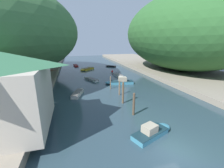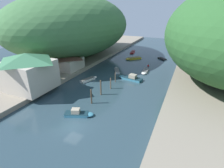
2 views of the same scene
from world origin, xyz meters
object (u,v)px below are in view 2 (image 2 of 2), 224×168
(boat_yellow_tender, at_px, (79,114))
(boat_far_upstream, at_px, (133,58))
(person_on_quay, at_px, (58,76))
(boat_mid_channel, at_px, (161,58))
(boat_cabin_cruiser, at_px, (130,78))
(boat_red_skiff, at_px, (117,70))
(boat_far_right_bank, at_px, (90,79))
(channel_buoy_near, at_px, (148,66))
(waterfront_building, at_px, (28,71))
(boat_moored_right, at_px, (145,71))
(boathouse_shed, at_px, (66,61))
(boat_open_rowboat, at_px, (133,52))

(boat_yellow_tender, xyz_separation_m, boat_far_upstream, (-2.88, 38.69, -0.12))
(person_on_quay, bearing_deg, boat_mid_channel, -50.76)
(boat_cabin_cruiser, xyz_separation_m, boat_red_skiff, (-5.94, 5.13, -0.21))
(boat_far_right_bank, distance_m, channel_buoy_near, 20.75)
(boat_yellow_tender, distance_m, boat_red_skiff, 24.91)
(boat_far_right_bank, height_order, boat_red_skiff, boat_far_right_bank)
(waterfront_building, bearing_deg, boat_moored_right, 49.50)
(boat_yellow_tender, xyz_separation_m, channel_buoy_near, (4.42, 32.19, -0.05))
(boat_far_upstream, bearing_deg, boat_yellow_tender, 138.50)
(boathouse_shed, relative_size, boat_far_right_bank, 1.61)
(boat_far_upstream, relative_size, boat_mid_channel, 1.41)
(boat_yellow_tender, distance_m, boat_mid_channel, 43.73)
(boat_open_rowboat, bearing_deg, waterfront_building, -108.45)
(waterfront_building, xyz_separation_m, channel_buoy_near, (19.30, 28.59, -4.62))
(boat_open_rowboat, distance_m, boat_cabin_cruiser, 30.56)
(boat_open_rowboat, relative_size, boat_cabin_cruiser, 0.89)
(boat_cabin_cruiser, height_order, boat_red_skiff, boat_cabin_cruiser)
(boathouse_shed, bearing_deg, boat_yellow_tender, -47.80)
(waterfront_building, height_order, channel_buoy_near, waterfront_building)
(boathouse_shed, relative_size, boat_yellow_tender, 1.61)
(boat_mid_channel, xyz_separation_m, channel_buoy_near, (-2.23, -11.03, 0.14))
(boat_far_upstream, bearing_deg, boat_far_right_bank, 125.06)
(boat_far_upstream, bearing_deg, boat_red_skiff, 132.46)
(boat_cabin_cruiser, bearing_deg, boat_far_right_bank, 126.15)
(boathouse_shed, distance_m, boat_far_upstream, 24.90)
(boat_yellow_tender, bearing_deg, boat_moored_right, 147.89)
(boat_yellow_tender, relative_size, boat_far_upstream, 0.93)
(waterfront_building, distance_m, boat_mid_channel, 45.34)
(boat_open_rowboat, bearing_deg, person_on_quay, -107.38)
(boathouse_shed, relative_size, boat_far_upstream, 1.50)
(boat_yellow_tender, height_order, boat_cabin_cruiser, boat_cabin_cruiser)
(person_on_quay, bearing_deg, boathouse_shed, 2.93)
(boathouse_shed, distance_m, boat_moored_right, 22.90)
(boat_far_upstream, distance_m, boat_red_skiff, 14.02)
(boat_cabin_cruiser, distance_m, boat_far_upstream, 19.92)
(boat_red_skiff, distance_m, boat_moored_right, 8.33)
(boat_mid_channel, xyz_separation_m, boat_moored_right, (-1.86, -16.59, 0.05))
(boat_far_right_bank, relative_size, channel_buoy_near, 5.75)
(waterfront_building, distance_m, boat_far_right_bank, 14.53)
(channel_buoy_near, bearing_deg, boat_yellow_tender, -97.81)
(boathouse_shed, relative_size, channel_buoy_near, 9.27)
(boat_yellow_tender, bearing_deg, boat_red_skiff, 165.73)
(boat_moored_right, height_order, person_on_quay, person_on_quay)
(boat_mid_channel, bearing_deg, boat_yellow_tender, -146.88)
(boathouse_shed, bearing_deg, boat_red_skiff, 28.06)
(boat_red_skiff, height_order, boat_moored_right, boat_moored_right)
(boat_yellow_tender, height_order, boat_far_right_bank, boat_yellow_tender)
(boat_far_right_bank, bearing_deg, boathouse_shed, -179.71)
(boathouse_shed, height_order, boat_red_skiff, boathouse_shed)
(waterfront_building, relative_size, boat_red_skiff, 1.86)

